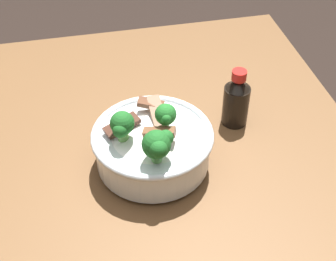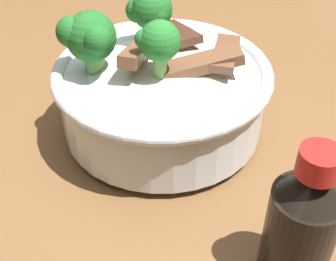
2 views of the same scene
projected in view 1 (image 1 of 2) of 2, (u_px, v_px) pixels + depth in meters
rice_bowl at (152, 144)px, 0.81m from camera, size 0.20×0.20×0.13m
soy_sauce_bottle at (236, 100)px, 0.90m from camera, size 0.05×0.05×0.12m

